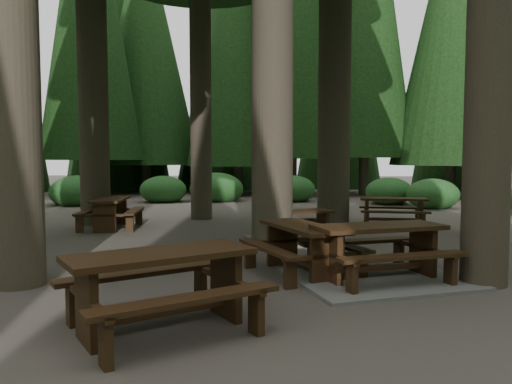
# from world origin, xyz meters

# --- Properties ---
(ground) EXTENTS (80.00, 80.00, 0.00)m
(ground) POSITION_xyz_m (0.00, 0.00, 0.00)
(ground) COLOR #4C453E
(ground) RESTS_ON ground
(picnic_table_a) EXTENTS (3.08, 2.83, 0.85)m
(picnic_table_a) POSITION_xyz_m (2.49, -2.39, 0.30)
(picnic_table_a) COLOR gray
(picnic_table_a) RESTS_ON ground
(picnic_table_b) EXTENTS (1.72, 2.02, 0.79)m
(picnic_table_b) POSITION_xyz_m (-3.51, 2.78, 0.53)
(picnic_table_b) COLOR #32190F
(picnic_table_b) RESTS_ON ground
(picnic_table_c) EXTENTS (2.50, 2.32, 0.68)m
(picnic_table_c) POSITION_xyz_m (1.34, 1.19, 0.22)
(picnic_table_c) COLOR gray
(picnic_table_c) RESTS_ON ground
(picnic_table_d) EXTENTS (1.91, 1.60, 0.76)m
(picnic_table_d) POSITION_xyz_m (3.98, 3.75, 0.51)
(picnic_table_d) COLOR #32190F
(picnic_table_d) RESTS_ON ground
(picnic_table_e) EXTENTS (2.54, 2.46, 0.86)m
(picnic_table_e) POSITION_xyz_m (-0.23, -4.74, 0.57)
(picnic_table_e) COLOR #32190F
(picnic_table_e) RESTS_ON ground
(picnic_table_f) EXTENTS (2.14, 2.29, 0.79)m
(picnic_table_f) POSITION_xyz_m (1.37, -2.03, 0.52)
(picnic_table_f) COLOR #32190F
(picnic_table_f) RESTS_ON ground
(shrub_ring) EXTENTS (23.86, 24.64, 1.49)m
(shrub_ring) POSITION_xyz_m (0.70, 0.75, 0.40)
(shrub_ring) COLOR #20602A
(shrub_ring) RESTS_ON ground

